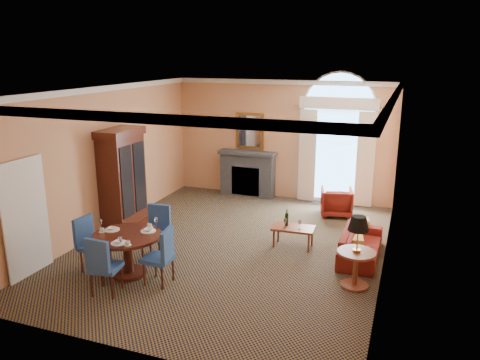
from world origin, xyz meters
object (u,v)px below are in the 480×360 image
(dining_table, at_px, (127,245))
(armchair, at_px, (336,202))
(coffee_table, at_px, (293,228))
(side_table, at_px, (357,244))
(sofa, at_px, (361,244))
(armoire, at_px, (122,181))

(dining_table, distance_m, armchair, 5.44)
(coffee_table, height_order, side_table, side_table)
(armchair, distance_m, coffee_table, 2.35)
(dining_table, bearing_deg, sofa, 30.41)
(coffee_table, bearing_deg, side_table, -45.19)
(sofa, relative_size, coffee_table, 2.02)
(dining_table, relative_size, armchair, 1.61)
(armoire, distance_m, armchair, 5.14)
(sofa, relative_size, side_table, 1.43)
(sofa, bearing_deg, side_table, -177.38)
(armchair, height_order, coffee_table, coffee_table)
(dining_table, distance_m, sofa, 4.45)
(armchair, height_order, side_table, side_table)
(armchair, bearing_deg, side_table, 91.48)
(coffee_table, relative_size, side_table, 0.71)
(coffee_table, bearing_deg, sofa, -3.17)
(dining_table, height_order, coffee_table, dining_table)
(armoire, relative_size, side_table, 1.83)
(dining_table, height_order, sofa, dining_table)
(sofa, bearing_deg, dining_table, 120.79)
(armoire, relative_size, sofa, 1.28)
(armoire, distance_m, sofa, 5.34)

